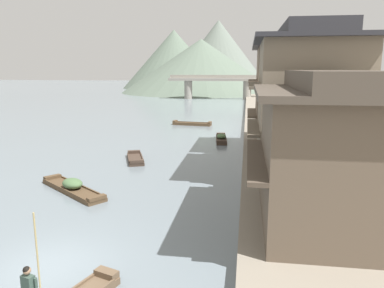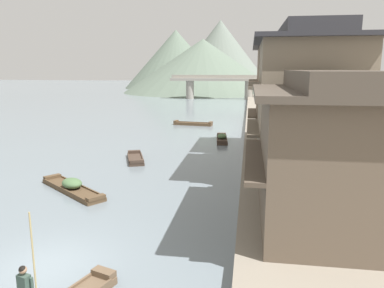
{
  "view_description": "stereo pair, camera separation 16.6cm",
  "coord_description": "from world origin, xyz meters",
  "px_view_note": "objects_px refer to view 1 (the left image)",
  "views": [
    {
      "loc": [
        6.7,
        -11.12,
        6.86
      ],
      "look_at": [
        2.86,
        14.92,
        1.49
      ],
      "focal_mm": 34.74,
      "sensor_mm": 36.0,
      "label": 1
    },
    {
      "loc": [
        6.87,
        -11.09,
        6.86
      ],
      "look_at": [
        2.86,
        14.92,
        1.49
      ],
      "focal_mm": 34.74,
      "sensor_mm": 36.0,
      "label": 2
    }
  ],
  "objects_px": {
    "boatman_person": "(30,288)",
    "house_waterfront_tall": "(290,93)",
    "boat_moored_nearest": "(221,138)",
    "boat_moored_third": "(135,159)",
    "boat_moored_far": "(192,124)",
    "boat_moored_second": "(73,187)",
    "house_waterfront_second": "(308,101)",
    "stone_bridge": "(217,84)",
    "house_waterfront_nearest": "(331,151)"
  },
  "relations": [
    {
      "from": "boat_moored_third",
      "to": "boat_moored_far",
      "type": "relative_size",
      "value": 0.75
    },
    {
      "from": "boatman_person",
      "to": "boat_moored_second",
      "type": "height_order",
      "value": "boatman_person"
    },
    {
      "from": "boatman_person",
      "to": "stone_bridge",
      "type": "distance_m",
      "value": 77.28
    },
    {
      "from": "boat_moored_third",
      "to": "house_waterfront_second",
      "type": "bearing_deg",
      "value": -14.04
    },
    {
      "from": "boatman_person",
      "to": "boat_moored_third",
      "type": "bearing_deg",
      "value": 99.01
    },
    {
      "from": "house_waterfront_tall",
      "to": "stone_bridge",
      "type": "distance_m",
      "value": 54.85
    },
    {
      "from": "boatman_person",
      "to": "boat_moored_second",
      "type": "bearing_deg",
      "value": 111.32
    },
    {
      "from": "boatman_person",
      "to": "stone_bridge",
      "type": "xyz_separation_m",
      "value": [
        -1.43,
        77.24,
        2.02
      ]
    },
    {
      "from": "boat_moored_nearest",
      "to": "house_waterfront_tall",
      "type": "relative_size",
      "value": 0.5
    },
    {
      "from": "boat_moored_second",
      "to": "boat_moored_far",
      "type": "bearing_deg",
      "value": 83.35
    },
    {
      "from": "boat_moored_far",
      "to": "house_waterfront_nearest",
      "type": "xyz_separation_m",
      "value": [
        9.97,
        -29.76,
        3.47
      ]
    },
    {
      "from": "boat_moored_second",
      "to": "house_waterfront_tall",
      "type": "xyz_separation_m",
      "value": [
        13.11,
        12.2,
        4.69
      ]
    },
    {
      "from": "boat_moored_nearest",
      "to": "boat_moored_third",
      "type": "bearing_deg",
      "value": -123.83
    },
    {
      "from": "boat_moored_nearest",
      "to": "house_waterfront_tall",
      "type": "height_order",
      "value": "house_waterfront_tall"
    },
    {
      "from": "boat_moored_nearest",
      "to": "boat_moored_third",
      "type": "xyz_separation_m",
      "value": [
        -5.9,
        -8.8,
        -0.1
      ]
    },
    {
      "from": "boat_moored_far",
      "to": "house_waterfront_tall",
      "type": "height_order",
      "value": "house_waterfront_tall"
    },
    {
      "from": "boat_moored_far",
      "to": "house_waterfront_tall",
      "type": "bearing_deg",
      "value": -53.71
    },
    {
      "from": "boatman_person",
      "to": "boat_moored_second",
      "type": "xyz_separation_m",
      "value": [
        -4.36,
        11.17,
        -1.2
      ]
    },
    {
      "from": "boat_moored_nearest",
      "to": "boat_moored_far",
      "type": "bearing_deg",
      "value": 113.85
    },
    {
      "from": "house_waterfront_tall",
      "to": "boat_moored_far",
      "type": "bearing_deg",
      "value": 126.29
    },
    {
      "from": "boat_moored_far",
      "to": "stone_bridge",
      "type": "bearing_deg",
      "value": 90.13
    },
    {
      "from": "boat_moored_second",
      "to": "house_waterfront_nearest",
      "type": "relative_size",
      "value": 0.62
    },
    {
      "from": "boat_moored_third",
      "to": "stone_bridge",
      "type": "bearing_deg",
      "value": 88.51
    },
    {
      "from": "boat_moored_nearest",
      "to": "boat_moored_far",
      "type": "distance_m",
      "value": 10.59
    },
    {
      "from": "boat_moored_second",
      "to": "house_waterfront_second",
      "type": "xyz_separation_m",
      "value": [
        13.3,
        4.47,
        4.69
      ]
    },
    {
      "from": "boatman_person",
      "to": "house_waterfront_tall",
      "type": "relative_size",
      "value": 0.35
    },
    {
      "from": "boatman_person",
      "to": "boat_moored_far",
      "type": "relative_size",
      "value": 0.62
    },
    {
      "from": "boat_moored_nearest",
      "to": "house_waterfront_second",
      "type": "relative_size",
      "value": 0.5
    },
    {
      "from": "boat_moored_third",
      "to": "boat_moored_second",
      "type": "bearing_deg",
      "value": -100.71
    },
    {
      "from": "boat_moored_nearest",
      "to": "boat_moored_far",
      "type": "height_order",
      "value": "boat_moored_nearest"
    },
    {
      "from": "boat_moored_second",
      "to": "house_waterfront_second",
      "type": "bearing_deg",
      "value": 18.59
    },
    {
      "from": "boat_moored_nearest",
      "to": "boat_moored_third",
      "type": "height_order",
      "value": "boat_moored_nearest"
    },
    {
      "from": "boat_moored_second",
      "to": "boat_moored_third",
      "type": "bearing_deg",
      "value": 79.29
    },
    {
      "from": "boat_moored_nearest",
      "to": "house_waterfront_second",
      "type": "distance_m",
      "value": 14.02
    },
    {
      "from": "boat_moored_second",
      "to": "stone_bridge",
      "type": "bearing_deg",
      "value": 87.46
    },
    {
      "from": "boat_moored_third",
      "to": "boat_moored_nearest",
      "type": "bearing_deg",
      "value": 56.17
    },
    {
      "from": "boat_moored_nearest",
      "to": "house_waterfront_second",
      "type": "bearing_deg",
      "value": -63.03
    },
    {
      "from": "boat_moored_nearest",
      "to": "boat_moored_second",
      "type": "bearing_deg",
      "value": -114.21
    },
    {
      "from": "boat_moored_third",
      "to": "stone_bridge",
      "type": "height_order",
      "value": "stone_bridge"
    },
    {
      "from": "boat_moored_third",
      "to": "stone_bridge",
      "type": "distance_m",
      "value": 58.74
    },
    {
      "from": "house_waterfront_second",
      "to": "house_waterfront_tall",
      "type": "relative_size",
      "value": 1.0
    },
    {
      "from": "house_waterfront_nearest",
      "to": "stone_bridge",
      "type": "distance_m",
      "value": 70.62
    },
    {
      "from": "house_waterfront_second",
      "to": "stone_bridge",
      "type": "xyz_separation_m",
      "value": [
        -10.37,
        61.6,
        -1.47
      ]
    },
    {
      "from": "boat_moored_third",
      "to": "boat_moored_far",
      "type": "height_order",
      "value": "boat_moored_far"
    },
    {
      "from": "boatman_person",
      "to": "house_waterfront_tall",
      "type": "bearing_deg",
      "value": 69.47
    },
    {
      "from": "house_waterfront_second",
      "to": "stone_bridge",
      "type": "relative_size",
      "value": 0.39
    },
    {
      "from": "house_waterfront_nearest",
      "to": "house_waterfront_tall",
      "type": "relative_size",
      "value": 0.95
    },
    {
      "from": "boatman_person",
      "to": "house_waterfront_second",
      "type": "bearing_deg",
      "value": 60.25
    },
    {
      "from": "boatman_person",
      "to": "stone_bridge",
      "type": "height_order",
      "value": "stone_bridge"
    },
    {
      "from": "house_waterfront_nearest",
      "to": "house_waterfront_second",
      "type": "distance_m",
      "value": 8.41
    }
  ]
}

